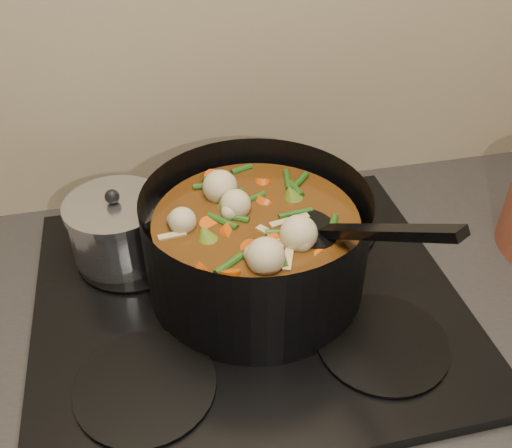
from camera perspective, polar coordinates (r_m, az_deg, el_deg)
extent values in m
cube|color=black|center=(0.89, -0.81, -9.28)|extent=(2.64, 0.64, 0.05)
cube|color=black|center=(0.86, -0.83, -7.70)|extent=(0.62, 0.54, 0.02)
cylinder|color=black|center=(0.76, -10.99, -15.59)|extent=(0.18, 0.18, 0.01)
cylinder|color=black|center=(0.81, 12.51, -11.51)|extent=(0.18, 0.18, 0.01)
cylinder|color=black|center=(0.94, -12.07, -2.99)|extent=(0.18, 0.18, 0.01)
cylinder|color=black|center=(0.98, 6.74, -0.36)|extent=(0.18, 0.18, 0.01)
cylinder|color=black|center=(0.83, 0.00, -1.80)|extent=(0.40, 0.40, 0.16)
cylinder|color=black|center=(0.88, 0.00, -5.58)|extent=(0.32, 0.32, 0.01)
cylinder|color=#562F0E|center=(0.83, 0.00, -2.51)|extent=(0.29, 0.29, 0.11)
cylinder|color=orange|center=(0.81, 2.98, 0.73)|extent=(0.03, 0.03, 0.03)
cylinder|color=orange|center=(0.86, 1.77, 3.25)|extent=(0.04, 0.04, 0.03)
cylinder|color=orange|center=(0.88, -4.38, 3.85)|extent=(0.05, 0.04, 0.03)
cylinder|color=orange|center=(0.80, -4.29, 0.13)|extent=(0.04, 0.04, 0.03)
cylinder|color=orange|center=(0.74, -3.49, -3.58)|extent=(0.04, 0.04, 0.03)
cylinder|color=orange|center=(0.77, 1.53, -1.39)|extent=(0.05, 0.05, 0.03)
cylinder|color=orange|center=(0.80, 5.50, 0.08)|extent=(0.04, 0.04, 0.03)
cylinder|color=orange|center=(0.88, 4.37, 3.85)|extent=(0.04, 0.03, 0.03)
cylinder|color=orange|center=(0.85, -1.41, 2.64)|extent=(0.04, 0.05, 0.03)
cylinder|color=orange|center=(0.82, -6.40, 1.19)|extent=(0.04, 0.04, 0.03)
sphere|color=beige|center=(0.81, 4.70, 1.77)|extent=(0.04, 0.04, 0.04)
sphere|color=beige|center=(0.85, -1.26, 3.79)|extent=(0.04, 0.04, 0.04)
sphere|color=beige|center=(0.78, -4.72, 0.17)|extent=(0.04, 0.04, 0.04)
sphere|color=beige|center=(0.74, 1.98, -1.74)|extent=(0.04, 0.04, 0.04)
sphere|color=beige|center=(0.82, 4.29, 2.36)|extent=(0.04, 0.04, 0.04)
cone|color=olive|center=(0.73, -1.74, -3.43)|extent=(0.04, 0.04, 0.04)
cone|color=olive|center=(0.77, 6.34, -0.76)|extent=(0.04, 0.04, 0.04)
cone|color=olive|center=(0.86, 3.21, 3.99)|extent=(0.04, 0.04, 0.04)
cone|color=olive|center=(0.85, -4.79, 3.25)|extent=(0.04, 0.04, 0.04)
cone|color=olive|center=(0.75, -5.32, -1.96)|extent=(0.04, 0.04, 0.04)
cone|color=olive|center=(0.74, 3.84, -2.83)|extent=(0.04, 0.04, 0.04)
cylinder|color=#214E17|center=(0.83, 1.81, 2.42)|extent=(0.01, 0.04, 0.01)
cylinder|color=#214E17|center=(0.89, -1.62, 4.91)|extent=(0.04, 0.04, 0.01)
cylinder|color=#214E17|center=(0.84, -5.26, 2.65)|extent=(0.04, 0.02, 0.01)
cylinder|color=#214E17|center=(0.79, -4.95, -0.03)|extent=(0.03, 0.04, 0.01)
cylinder|color=#214E17|center=(0.76, -1.92, -1.21)|extent=(0.03, 0.04, 0.01)
cylinder|color=#214E17|center=(0.72, 2.13, -4.53)|extent=(0.04, 0.02, 0.01)
cylinder|color=#214E17|center=(0.76, 5.81, -1.42)|extent=(0.04, 0.04, 0.01)
cylinder|color=#214E17|center=(0.81, 4.77, 1.42)|extent=(0.01, 0.04, 0.01)
cylinder|color=#214E17|center=(0.83, 1.73, 2.45)|extent=(0.04, 0.03, 0.01)
cylinder|color=#214E17|center=(0.89, -1.82, 4.88)|extent=(0.04, 0.02, 0.01)
cylinder|color=#214E17|center=(0.84, -5.36, 2.56)|extent=(0.03, 0.04, 0.01)
cylinder|color=#214E17|center=(0.79, -4.92, -0.11)|extent=(0.03, 0.04, 0.01)
cylinder|color=#214E17|center=(0.76, -1.83, -1.25)|extent=(0.04, 0.02, 0.01)
cylinder|color=#214E17|center=(0.72, 2.37, -4.48)|extent=(0.04, 0.04, 0.01)
cylinder|color=#214E17|center=(0.77, 5.90, -1.31)|extent=(0.01, 0.04, 0.01)
cube|color=tan|center=(0.78, -5.56, -0.50)|extent=(0.05, 0.01, 0.00)
cube|color=tan|center=(0.74, 2.35, -2.81)|extent=(0.02, 0.05, 0.00)
cube|color=tan|center=(0.83, 5.01, 2.09)|extent=(0.05, 0.03, 0.00)
cube|color=tan|center=(0.86, -2.58, 3.50)|extent=(0.04, 0.04, 0.00)
cube|color=tan|center=(0.77, -5.09, -1.25)|extent=(0.03, 0.05, 0.00)
ellipsoid|color=black|center=(0.78, 5.56, -0.55)|extent=(0.08, 0.10, 0.01)
cube|color=black|center=(0.70, 12.84, -0.82)|extent=(0.11, 0.18, 0.12)
cylinder|color=silver|center=(0.92, -13.55, -0.82)|extent=(0.15, 0.15, 0.09)
cylinder|color=silver|center=(0.89, -14.03, 1.80)|extent=(0.15, 0.15, 0.01)
sphere|color=black|center=(0.88, -14.19, 2.68)|extent=(0.02, 0.02, 0.02)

